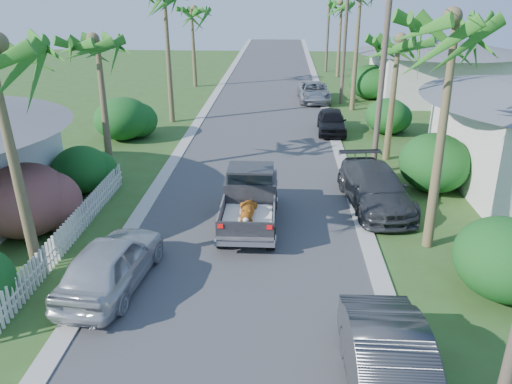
# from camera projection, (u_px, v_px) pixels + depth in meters

# --- Properties ---
(ground) EXTENTS (120.00, 120.00, 0.00)m
(ground) POSITION_uv_depth(u_px,v_px,m) (228.00, 354.00, 12.20)
(ground) COLOR #334D1D
(ground) RESTS_ON ground
(road) EXTENTS (8.00, 100.00, 0.02)m
(road) POSITION_uv_depth(u_px,v_px,m) (265.00, 112.00, 35.23)
(road) COLOR #38383A
(road) RESTS_ON ground
(curb_left) EXTENTS (0.60, 100.00, 0.06)m
(curb_left) POSITION_uv_depth(u_px,v_px,m) (205.00, 111.00, 35.44)
(curb_left) COLOR #A5A39E
(curb_left) RESTS_ON ground
(curb_right) EXTENTS (0.60, 100.00, 0.06)m
(curb_right) POSITION_uv_depth(u_px,v_px,m) (326.00, 112.00, 35.01)
(curb_right) COLOR #A5A39E
(curb_right) RESTS_ON ground
(pickup_truck) EXTENTS (1.98, 5.12, 2.06)m
(pickup_truck) POSITION_uv_depth(u_px,v_px,m) (250.00, 196.00, 18.74)
(pickup_truck) COLOR black
(pickup_truck) RESTS_ON ground
(parked_car_rn) EXTENTS (1.79, 4.91, 1.61)m
(parked_car_rn) POSITION_uv_depth(u_px,v_px,m) (392.00, 375.00, 10.43)
(parked_car_rn) COLOR #2E2F33
(parked_car_rn) RESTS_ON ground
(parked_car_rm) EXTENTS (2.86, 5.69, 1.58)m
(parked_car_rm) POSITION_uv_depth(u_px,v_px,m) (375.00, 188.00, 20.03)
(parked_car_rm) COLOR #303336
(parked_car_rm) RESTS_ON ground
(parked_car_rf) EXTENTS (1.78, 4.16, 1.40)m
(parked_car_rf) POSITION_uv_depth(u_px,v_px,m) (332.00, 121.00, 30.10)
(parked_car_rf) COLOR black
(parked_car_rf) RESTS_ON ground
(parked_car_rd) EXTENTS (2.53, 5.15, 1.41)m
(parked_car_rd) POSITION_uv_depth(u_px,v_px,m) (314.00, 92.00, 38.23)
(parked_car_rd) COLOR #A1A2A7
(parked_car_rd) RESTS_ON ground
(parked_car_ln) EXTENTS (2.38, 4.86, 1.60)m
(parked_car_ln) POSITION_uv_depth(u_px,v_px,m) (111.00, 263.00, 14.61)
(parked_car_ln) COLOR silver
(parked_car_ln) RESTS_ON ground
(palm_l_b) EXTENTS (4.40, 4.40, 7.40)m
(palm_l_b) POSITION_uv_depth(u_px,v_px,m) (96.00, 40.00, 21.23)
(palm_l_b) COLOR brown
(palm_l_b) RESTS_ON ground
(palm_l_d) EXTENTS (4.40, 4.40, 7.70)m
(palm_l_d) POSITION_uv_depth(u_px,v_px,m) (192.00, 9.00, 41.37)
(palm_l_d) COLOR brown
(palm_l_d) RESTS_ON ground
(palm_r_a) EXTENTS (4.40, 4.40, 8.70)m
(palm_r_a) POSITION_uv_depth(u_px,v_px,m) (459.00, 19.00, 14.56)
(palm_r_a) COLOR brown
(palm_r_a) RESTS_ON ground
(palm_r_b) EXTENTS (4.40, 4.40, 7.20)m
(palm_r_b) POSITION_uv_depth(u_px,v_px,m) (399.00, 40.00, 23.40)
(palm_r_b) COLOR brown
(palm_r_b) RESTS_ON ground
(palm_r_d) EXTENTS (4.40, 4.40, 8.00)m
(palm_r_d) POSITION_uv_depth(u_px,v_px,m) (342.00, 3.00, 46.14)
(palm_r_d) COLOR brown
(palm_r_d) RESTS_ON ground
(shrub_l_b) EXTENTS (3.00, 3.30, 2.60)m
(shrub_l_b) POSITION_uv_depth(u_px,v_px,m) (26.00, 200.00, 17.62)
(shrub_l_b) COLOR #B2194D
(shrub_l_b) RESTS_ON ground
(shrub_l_c) EXTENTS (2.40, 2.64, 2.00)m
(shrub_l_c) POSITION_uv_depth(u_px,v_px,m) (81.00, 170.00, 21.40)
(shrub_l_c) COLOR #134515
(shrub_l_c) RESTS_ON ground
(shrub_l_d) EXTENTS (3.20, 3.52, 2.40)m
(shrub_l_d) POSITION_uv_depth(u_px,v_px,m) (122.00, 119.00, 28.72)
(shrub_l_d) COLOR #134515
(shrub_l_d) RESTS_ON ground
(shrub_r_a) EXTENTS (2.80, 3.08, 2.30)m
(shrub_r_a) POSITION_uv_depth(u_px,v_px,m) (505.00, 259.00, 14.15)
(shrub_r_a) COLOR #134515
(shrub_r_a) RESTS_ON ground
(shrub_r_b) EXTENTS (3.00, 3.30, 2.50)m
(shrub_r_b) POSITION_uv_depth(u_px,v_px,m) (434.00, 163.00, 21.47)
(shrub_r_b) COLOR #134515
(shrub_r_b) RESTS_ON ground
(shrub_r_c) EXTENTS (2.60, 2.86, 2.10)m
(shrub_r_c) POSITION_uv_depth(u_px,v_px,m) (387.00, 116.00, 29.86)
(shrub_r_c) COLOR #134515
(shrub_r_c) RESTS_ON ground
(shrub_r_d) EXTENTS (3.20, 3.52, 2.60)m
(shrub_r_d) POSITION_uv_depth(u_px,v_px,m) (370.00, 82.00, 38.95)
(shrub_r_d) COLOR #134515
(shrub_r_d) RESTS_ON ground
(picket_fence) EXTENTS (0.10, 11.00, 1.00)m
(picket_fence) POSITION_uv_depth(u_px,v_px,m) (73.00, 228.00, 17.37)
(picket_fence) COLOR white
(picket_fence) RESTS_ON ground
(house_right_far) EXTENTS (9.00, 8.00, 4.60)m
(house_right_far) POSITION_uv_depth(u_px,v_px,m) (436.00, 72.00, 38.38)
(house_right_far) COLOR silver
(house_right_far) RESTS_ON ground
(utility_pole_b) EXTENTS (1.60, 0.26, 9.00)m
(utility_pole_b) POSITION_uv_depth(u_px,v_px,m) (382.00, 76.00, 22.13)
(utility_pole_b) COLOR brown
(utility_pole_b) RESTS_ON ground
(utility_pole_c) EXTENTS (1.60, 0.26, 9.00)m
(utility_pole_c) POSITION_uv_depth(u_px,v_px,m) (345.00, 40.00, 35.95)
(utility_pole_c) COLOR brown
(utility_pole_c) RESTS_ON ground
(utility_pole_d) EXTENTS (1.60, 0.26, 9.00)m
(utility_pole_d) POSITION_uv_depth(u_px,v_px,m) (328.00, 25.00, 49.77)
(utility_pole_d) COLOR brown
(utility_pole_d) RESTS_ON ground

